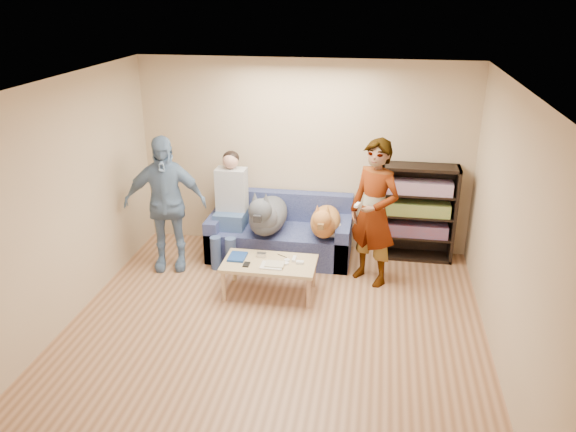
% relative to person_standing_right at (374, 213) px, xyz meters
% --- Properties ---
extents(ground, '(5.00, 5.00, 0.00)m').
position_rel_person_standing_right_xyz_m(ground, '(-0.99, -1.56, -0.91)').
color(ground, brown).
rests_on(ground, ground).
extents(ceiling, '(5.00, 5.00, 0.00)m').
position_rel_person_standing_right_xyz_m(ceiling, '(-0.99, -1.56, 1.69)').
color(ceiling, white).
rests_on(ceiling, ground).
extents(wall_back, '(4.50, 0.00, 4.50)m').
position_rel_person_standing_right_xyz_m(wall_back, '(-0.99, 0.94, 0.39)').
color(wall_back, tan).
rests_on(wall_back, ground).
extents(wall_front, '(4.50, 0.00, 4.50)m').
position_rel_person_standing_right_xyz_m(wall_front, '(-0.99, -4.06, 0.39)').
color(wall_front, tan).
rests_on(wall_front, ground).
extents(wall_left, '(0.00, 5.00, 5.00)m').
position_rel_person_standing_right_xyz_m(wall_left, '(-3.24, -1.56, 0.39)').
color(wall_left, tan).
rests_on(wall_left, ground).
extents(wall_right, '(0.00, 5.00, 5.00)m').
position_rel_person_standing_right_xyz_m(wall_right, '(1.26, -1.56, 0.39)').
color(wall_right, tan).
rests_on(wall_right, ground).
extents(blanket, '(0.47, 0.40, 0.16)m').
position_rel_person_standing_right_xyz_m(blanket, '(-0.53, 0.35, -0.40)').
color(blanket, '#A6A7AB').
rests_on(blanket, sofa).
extents(person_standing_right, '(0.79, 0.74, 1.82)m').
position_rel_person_standing_right_xyz_m(person_standing_right, '(0.00, 0.00, 0.00)').
color(person_standing_right, gray).
rests_on(person_standing_right, ground).
extents(person_standing_left, '(1.10, 0.64, 1.77)m').
position_rel_person_standing_right_xyz_m(person_standing_left, '(-2.62, -0.05, -0.02)').
color(person_standing_left, '#6988A9').
rests_on(person_standing_left, ground).
extents(held_controller, '(0.07, 0.13, 0.03)m').
position_rel_person_standing_right_xyz_m(held_controller, '(-0.20, -0.20, 0.17)').
color(held_controller, white).
rests_on(held_controller, person_standing_right).
extents(notebook_blue, '(0.20, 0.26, 0.03)m').
position_rel_person_standing_right_xyz_m(notebook_blue, '(-1.58, -0.48, -0.48)').
color(notebook_blue, navy).
rests_on(notebook_blue, coffee_table).
extents(papers, '(0.26, 0.20, 0.02)m').
position_rel_person_standing_right_xyz_m(papers, '(-1.13, -0.63, -0.48)').
color(papers, silver).
rests_on(papers, coffee_table).
extents(magazine, '(0.22, 0.17, 0.01)m').
position_rel_person_standing_right_xyz_m(magazine, '(-1.10, -0.61, -0.47)').
color(magazine, '#C1B79A').
rests_on(magazine, coffee_table).
extents(camera_silver, '(0.11, 0.06, 0.05)m').
position_rel_person_standing_right_xyz_m(camera_silver, '(-1.30, -0.41, -0.46)').
color(camera_silver, '#B9BABE').
rests_on(camera_silver, coffee_table).
extents(controller_a, '(0.04, 0.13, 0.03)m').
position_rel_person_standing_right_xyz_m(controller_a, '(-0.90, -0.43, -0.47)').
color(controller_a, white).
rests_on(controller_a, coffee_table).
extents(controller_b, '(0.09, 0.06, 0.03)m').
position_rel_person_standing_right_xyz_m(controller_b, '(-0.82, -0.51, -0.47)').
color(controller_b, white).
rests_on(controller_b, coffee_table).
extents(headphone_cup_a, '(0.07, 0.07, 0.02)m').
position_rel_person_standing_right_xyz_m(headphone_cup_a, '(-0.98, -0.55, -0.48)').
color(headphone_cup_a, white).
rests_on(headphone_cup_a, coffee_table).
extents(headphone_cup_b, '(0.07, 0.07, 0.02)m').
position_rel_person_standing_right_xyz_m(headphone_cup_b, '(-0.98, -0.47, -0.48)').
color(headphone_cup_b, silver).
rests_on(headphone_cup_b, coffee_table).
extents(pen_orange, '(0.13, 0.06, 0.01)m').
position_rel_person_standing_right_xyz_m(pen_orange, '(-1.20, -0.69, -0.48)').
color(pen_orange, orange).
rests_on(pen_orange, coffee_table).
extents(pen_black, '(0.13, 0.08, 0.01)m').
position_rel_person_standing_right_xyz_m(pen_black, '(-1.06, -0.35, -0.48)').
color(pen_black, black).
rests_on(pen_black, coffee_table).
extents(wallet, '(0.07, 0.12, 0.02)m').
position_rel_person_standing_right_xyz_m(wallet, '(-1.43, -0.65, -0.48)').
color(wallet, black).
rests_on(wallet, coffee_table).
extents(sofa, '(1.90, 0.85, 0.82)m').
position_rel_person_standing_right_xyz_m(sofa, '(-1.24, 0.54, -0.63)').
color(sofa, '#515B93').
rests_on(sofa, ground).
extents(person_seated, '(0.40, 0.73, 1.47)m').
position_rel_person_standing_right_xyz_m(person_seated, '(-1.90, 0.41, -0.14)').
color(person_seated, '#40638D').
rests_on(person_seated, sofa).
extents(dog_gray, '(0.48, 1.28, 0.70)m').
position_rel_person_standing_right_xyz_m(dog_gray, '(-1.38, 0.29, -0.23)').
color(dog_gray, '#474950').
rests_on(dog_gray, sofa).
extents(dog_tan, '(0.39, 1.15, 0.56)m').
position_rel_person_standing_right_xyz_m(dog_tan, '(-0.62, 0.32, -0.28)').
color(dog_tan, '#BA8838').
rests_on(dog_tan, sofa).
extents(coffee_table, '(1.10, 0.60, 0.42)m').
position_rel_person_standing_right_xyz_m(coffee_table, '(-1.18, -0.53, -0.53)').
color(coffee_table, tan).
rests_on(coffee_table, ground).
extents(bookshelf, '(1.00, 0.34, 1.30)m').
position_rel_person_standing_right_xyz_m(bookshelf, '(0.56, 0.77, -0.23)').
color(bookshelf, black).
rests_on(bookshelf, ground).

